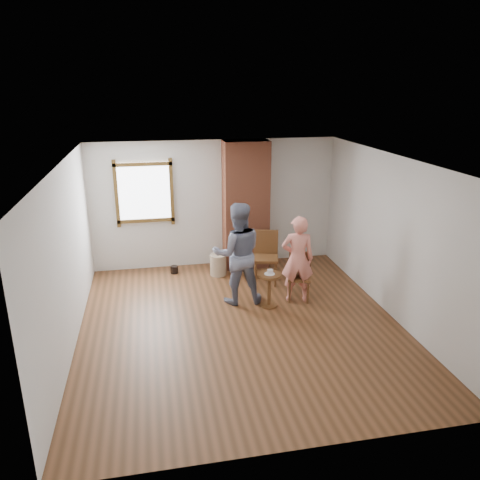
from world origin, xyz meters
name	(u,v)px	position (x,y,z in m)	size (l,w,h in m)	color
ground	(241,325)	(0.00, 0.00, 0.00)	(5.50, 5.50, 0.00)	brown
room_shell	(230,205)	(-0.06, 0.61, 1.81)	(5.04, 5.52, 2.62)	silver
brick_chimney	(246,205)	(0.60, 2.50, 1.30)	(0.90, 0.50, 2.60)	#AE5B3E
stoneware_crock	(218,265)	(-0.04, 2.10, 0.21)	(0.33, 0.33, 0.42)	tan
dark_pot	(174,270)	(-0.90, 2.34, 0.08)	(0.15, 0.15, 0.15)	black
dining_chair_left	(266,254)	(0.81, 1.62, 0.56)	(0.56, 0.56, 0.99)	brown
dining_chair_right	(299,273)	(1.21, 0.78, 0.47)	(0.49, 0.49, 0.84)	brown
side_table	(269,285)	(0.60, 0.54, 0.40)	(0.40, 0.40, 0.60)	brown
cake_plate	(270,274)	(0.60, 0.54, 0.60)	(0.18, 0.18, 0.01)	white
cake_slice	(270,272)	(0.61, 0.54, 0.64)	(0.08, 0.07, 0.06)	white
man	(238,253)	(0.11, 0.85, 0.89)	(0.87, 0.68, 1.78)	#121532
person_pink	(298,259)	(1.14, 0.69, 0.77)	(0.56, 0.37, 1.54)	#F08978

